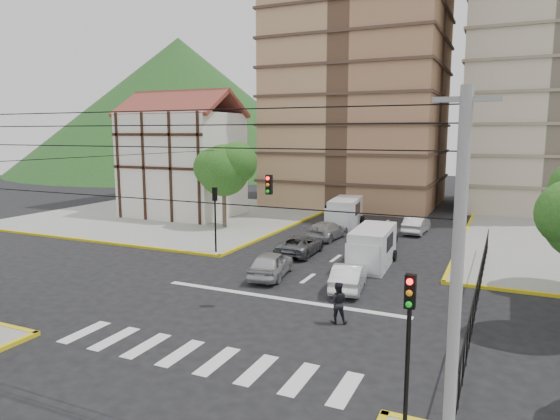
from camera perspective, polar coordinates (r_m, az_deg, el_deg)
The scene contains 21 objects.
ground at distance 24.13m, azimuth -1.21°, elevation -10.92°, with size 160.00×160.00×0.00m, color black.
sidewalk_nw at distance 50.93m, azimuth -11.78°, elevation -0.50°, with size 26.00×26.00×0.15m, color gray.
crosswalk_stripes at distance 19.30m, azimuth -9.28°, elevation -16.25°, with size 12.00×2.40×0.01m, color silver.
stop_line at distance 25.15m, azimuth -0.00°, elevation -10.07°, with size 13.00×0.40×0.01m, color silver.
tudor_building at distance 49.79m, azimuth -11.04°, elevation 5.31°, with size 10.80×8.05×12.23m.
distant_hill at distance 111.47m, azimuth -11.36°, elevation 11.65°, with size 70.00×70.00×28.00m, color #1B521C.
park_fence at distance 26.26m, azimuth 21.68°, elevation -9.90°, with size 0.10×22.50×1.66m, color black, non-canonical shape.
tree_tudor at distance 42.58m, azimuth -6.34°, elevation 4.81°, with size 5.39×4.40×7.43m.
traffic_light_se at distance 13.77m, azimuth 14.50°, elevation -12.90°, with size 0.28×0.22×4.40m.
traffic_light_nw at distance 33.70m, azimuth -7.43°, elevation 0.15°, with size 0.28×0.22×4.40m.
traffic_light_hanging at distance 21.02m, azimuth -3.67°, elevation 2.67°, with size 18.00×9.12×0.92m.
utility_pole_se at distance 11.97m, azimuth 19.50°, elevation -8.08°, with size 1.40×0.28×9.00m.
van_right_lane at distance 31.10m, azimuth 10.44°, elevation -4.32°, with size 2.34×5.38×2.38m.
van_left_lane at distance 43.67m, azimuth 7.38°, elevation -0.40°, with size 2.75×5.73×2.49m.
car_silver_front_left at distance 28.55m, azimuth -1.03°, elevation -6.20°, with size 1.78×4.42×1.51m, color #BABBC0.
car_white_front_right at distance 26.59m, azimuth 7.88°, elevation -7.52°, with size 1.49×4.27×1.41m, color white.
car_grey_mid_left at distance 33.85m, azimuth 2.36°, elevation -3.96°, with size 2.22×4.82×1.34m, color slate.
car_silver_rear_left at distance 38.71m, azimuth 5.38°, elevation -2.32°, with size 1.96×4.83×1.40m, color #A7A7AC.
car_darkgrey_mid_right at distance 37.14m, azimuth 11.38°, elevation -2.98°, with size 1.58×3.91×1.33m, color #28282B.
car_white_rear_right at distance 42.30m, azimuth 15.31°, elevation -1.62°, with size 1.51×4.34×1.43m, color silver.
pedestrian_crosswalk at distance 21.97m, azimuth 6.58°, elevation -10.48°, with size 0.88×0.69×1.82m, color black.
Camera 1 is at (9.87, -20.46, 8.14)m, focal length 32.00 mm.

